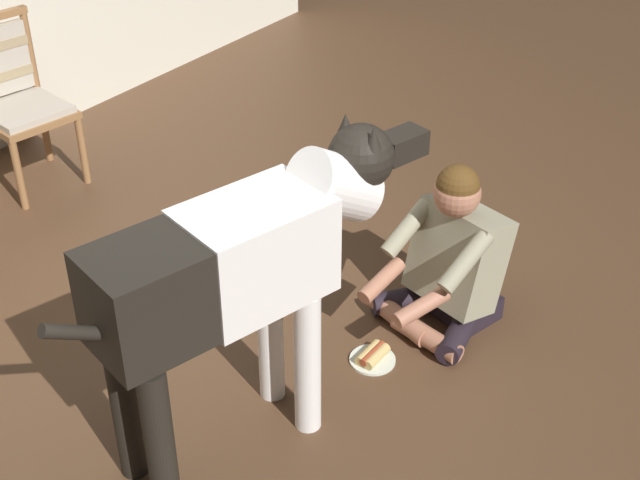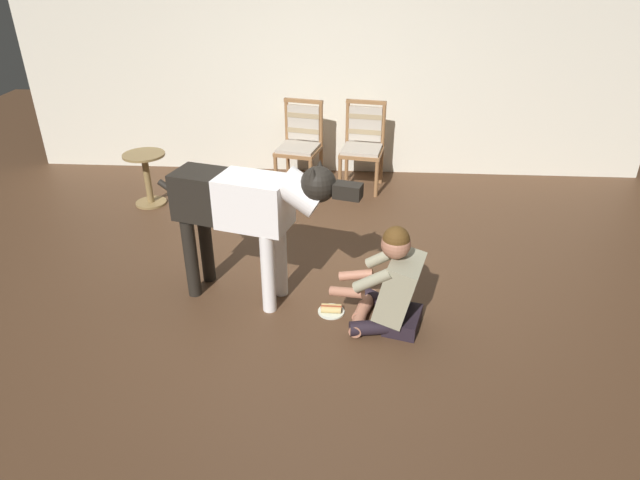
{
  "view_description": "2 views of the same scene",
  "coord_description": "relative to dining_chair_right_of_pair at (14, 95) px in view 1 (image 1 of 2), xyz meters",
  "views": [
    {
      "loc": [
        -2.48,
        -2.1,
        2.62
      ],
      "look_at": [
        -0.17,
        -0.49,
        0.78
      ],
      "focal_mm": 49.83,
      "sensor_mm": 36.0,
      "label": 1
    },
    {
      "loc": [
        0.27,
        -4.08,
        2.54
      ],
      "look_at": [
        0.05,
        -0.76,
        0.74
      ],
      "focal_mm": 30.94,
      "sensor_mm": 36.0,
      "label": 2
    }
  ],
  "objects": [
    {
      "name": "ground_plane",
      "position": [
        -0.36,
        -2.01,
        -0.54
      ],
      "size": [
        12.89,
        12.89,
        0.0
      ],
      "primitive_type": "plane",
      "color": "#4F3421"
    },
    {
      "name": "dining_chair_right_of_pair",
      "position": [
        0.0,
        0.0,
        0.0
      ],
      "size": [
        0.53,
        0.53,
        0.98
      ],
      "color": "olive",
      "rests_on": "ground"
    },
    {
      "name": "person_sitting_on_floor",
      "position": [
        0.21,
        -2.7,
        -0.21
      ],
      "size": [
        0.72,
        0.58,
        0.82
      ],
      "color": "black",
      "rests_on": "ground"
    },
    {
      "name": "large_dog",
      "position": [
        -0.88,
        -2.41,
        0.26
      ],
      "size": [
        1.6,
        0.59,
        1.22
      ],
      "color": "white",
      "rests_on": "ground"
    },
    {
      "name": "hot_dog_on_plate",
      "position": [
        -0.24,
        -2.58,
        -0.52
      ],
      "size": [
        0.21,
        0.21,
        0.06
      ],
      "color": "silver",
      "rests_on": "ground"
    }
  ]
}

